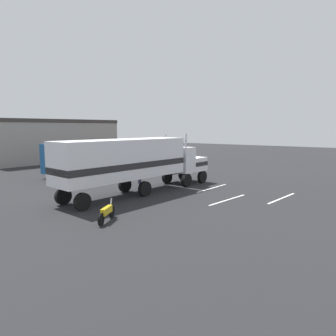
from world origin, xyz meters
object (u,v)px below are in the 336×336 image
at_px(person_bystander, 139,174).
at_px(motorcycle, 107,213).
at_px(semi_truck, 135,161).
at_px(parked_bus, 93,154).

height_order(person_bystander, motorcycle, person_bystander).
bearing_deg(motorcycle, semi_truck, 27.66).
bearing_deg(parked_bus, motorcycle, -129.72).
distance_m(person_bystander, parked_bus, 8.65).
height_order(parked_bus, motorcycle, parked_bus).
xyz_separation_m(parked_bus, motorcycle, (-11.59, -13.95, -1.58)).
relative_size(semi_truck, person_bystander, 8.81).
distance_m(semi_truck, parked_bus, 12.03).
distance_m(parked_bus, motorcycle, 18.21).
height_order(semi_truck, parked_bus, semi_truck).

